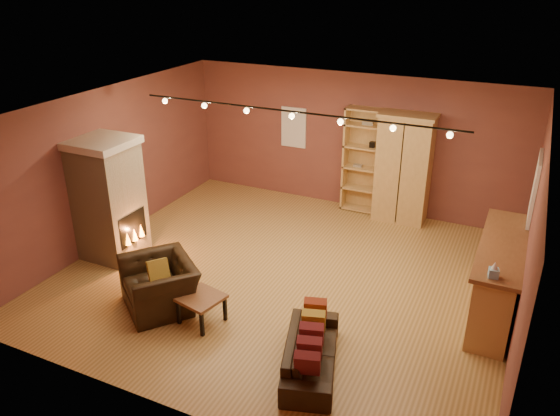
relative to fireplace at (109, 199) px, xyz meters
The scene contains 16 objects.
floor 3.28m from the fireplace, 11.16° to the left, with size 7.00×7.00×0.00m, color olive.
ceiling 3.55m from the fireplace, 11.16° to the left, with size 7.00×7.00×0.00m, color brown.
back_wall 4.92m from the fireplace, 51.69° to the left, with size 7.00×0.02×2.80m, color brown.
left_wall 0.83m from the fireplace, 127.41° to the left, with size 0.02×6.50×2.80m, color brown.
right_wall 6.58m from the fireplace, ahead, with size 0.02×6.50×2.80m, color brown.
fireplace is the anchor object (origin of this frame).
back_window 4.24m from the fireplace, 65.55° to the left, with size 0.56×0.04×0.86m, color white.
bookcase 5.05m from the fireplace, 47.72° to the left, with size 0.89×0.34×2.16m.
armoire 5.51m from the fireplace, 40.42° to the left, with size 1.07×0.61×2.18m.
bar_counter 6.34m from the fireplace, ahead, with size 0.63×2.38×1.14m.
tissue_box 6.19m from the fireplace, ahead, with size 0.13×0.13×0.21m.
right_window 6.84m from the fireplace, 17.08° to the left, with size 0.05×0.90×1.00m, color white.
loveseat 4.53m from the fireplace, 16.97° to the right, with size 0.91×1.66×0.70m.
armchair 2.05m from the fireplace, 29.89° to the right, with size 1.33×1.27×0.98m.
coffee_table 2.80m from the fireplace, 23.17° to the right, with size 0.67×0.67×0.42m.
track_rail 3.54m from the fireplace, 14.74° to the left, with size 5.20×0.09×0.13m.
Camera 1 is at (3.24, -7.09, 4.72)m, focal length 35.00 mm.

